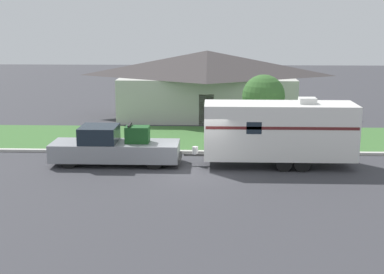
# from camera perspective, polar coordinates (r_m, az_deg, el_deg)

# --- Properties ---
(ground_plane) EXTENTS (120.00, 120.00, 0.00)m
(ground_plane) POSITION_cam_1_polar(r_m,az_deg,el_deg) (24.90, 0.92, -3.86)
(ground_plane) COLOR #38383D
(curb_strip) EXTENTS (80.00, 0.30, 0.14)m
(curb_strip) POSITION_cam_1_polar(r_m,az_deg,el_deg) (28.50, 1.09, -1.61)
(curb_strip) COLOR beige
(curb_strip) RESTS_ON ground_plane
(lawn_strip) EXTENTS (80.00, 7.00, 0.03)m
(lawn_strip) POSITION_cam_1_polar(r_m,az_deg,el_deg) (32.06, 1.22, -0.12)
(lawn_strip) COLOR #3D6B33
(lawn_strip) RESTS_ON ground_plane
(house_across_street) EXTENTS (13.20, 7.49, 4.80)m
(house_across_street) POSITION_cam_1_polar(r_m,az_deg,el_deg) (39.05, 1.61, 5.82)
(house_across_street) COLOR #B2B2A8
(house_across_street) RESTS_ON ground_plane
(pickup_truck) EXTENTS (6.36, 1.98, 2.02)m
(pickup_truck) POSITION_cam_1_polar(r_m,az_deg,el_deg) (26.49, -8.33, -1.10)
(pickup_truck) COLOR black
(pickup_truck) RESTS_ON ground_plane
(travel_trailer) EXTENTS (8.19, 2.29, 3.36)m
(travel_trailer) POSITION_cam_1_polar(r_m,az_deg,el_deg) (26.05, 9.29, 0.69)
(travel_trailer) COLOR black
(travel_trailer) RESTS_ON ground_plane
(mailbox) EXTENTS (0.48, 0.20, 1.26)m
(mailbox) POSITION_cam_1_polar(r_m,az_deg,el_deg) (29.89, 13.72, 0.46)
(mailbox) COLOR brown
(mailbox) RESTS_ON ground_plane
(tree_in_yard) EXTENTS (2.42, 2.42, 3.98)m
(tree_in_yard) POSITION_cam_1_polar(r_m,az_deg,el_deg) (30.41, 7.64, 4.33)
(tree_in_yard) COLOR brown
(tree_in_yard) RESTS_ON ground_plane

